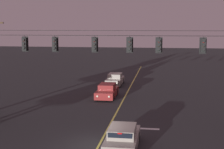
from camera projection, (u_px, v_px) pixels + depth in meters
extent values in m
plane|color=#28282B|center=(98.00, 147.00, 20.45)|extent=(180.00, 180.00, 0.00)
cube|color=#D1C64C|center=(120.00, 106.00, 30.87)|extent=(0.14, 60.00, 0.01)
cube|color=silver|center=(135.00, 128.00, 24.14)|extent=(3.40, 0.36, 0.01)
cylinder|color=black|center=(110.00, 36.00, 24.06)|extent=(17.69, 0.03, 0.03)
cylinder|color=black|center=(110.00, 31.00, 24.01)|extent=(17.69, 0.02, 0.02)
cylinder|color=black|center=(24.00, 36.00, 25.01)|extent=(0.04, 0.04, 0.18)
cube|color=black|center=(25.00, 44.00, 25.09)|extent=(0.32, 0.26, 0.96)
cube|color=black|center=(25.00, 44.00, 25.23)|extent=(0.48, 0.03, 1.12)
sphere|color=red|center=(23.00, 40.00, 24.89)|extent=(0.17, 0.17, 0.17)
cylinder|color=black|center=(23.00, 40.00, 24.85)|extent=(0.20, 0.10, 0.20)
sphere|color=#3D280A|center=(24.00, 44.00, 24.93)|extent=(0.17, 0.17, 0.17)
cylinder|color=black|center=(23.00, 44.00, 24.89)|extent=(0.20, 0.10, 0.20)
sphere|color=black|center=(24.00, 48.00, 24.97)|extent=(0.17, 0.17, 0.17)
cylinder|color=black|center=(24.00, 48.00, 24.93)|extent=(0.20, 0.10, 0.20)
cylinder|color=black|center=(54.00, 37.00, 24.67)|extent=(0.04, 0.04, 0.18)
cube|color=black|center=(55.00, 44.00, 24.75)|extent=(0.32, 0.26, 0.96)
cube|color=black|center=(55.00, 44.00, 24.90)|extent=(0.48, 0.03, 1.12)
sphere|color=red|center=(54.00, 41.00, 24.56)|extent=(0.17, 0.17, 0.17)
cylinder|color=black|center=(54.00, 40.00, 24.51)|extent=(0.20, 0.10, 0.20)
sphere|color=#3D280A|center=(54.00, 45.00, 24.60)|extent=(0.17, 0.17, 0.17)
cylinder|color=black|center=(54.00, 44.00, 24.55)|extent=(0.20, 0.10, 0.20)
sphere|color=black|center=(54.00, 49.00, 24.64)|extent=(0.17, 0.17, 0.17)
cylinder|color=black|center=(54.00, 48.00, 24.59)|extent=(0.20, 0.10, 0.20)
cylinder|color=black|center=(94.00, 37.00, 24.24)|extent=(0.04, 0.04, 0.18)
cube|color=black|center=(94.00, 45.00, 24.32)|extent=(0.32, 0.26, 0.96)
cube|color=black|center=(95.00, 45.00, 24.46)|extent=(0.48, 0.03, 1.12)
sphere|color=red|center=(94.00, 41.00, 24.12)|extent=(0.17, 0.17, 0.17)
cylinder|color=black|center=(94.00, 40.00, 24.08)|extent=(0.20, 0.10, 0.20)
sphere|color=#3D280A|center=(94.00, 45.00, 24.17)|extent=(0.17, 0.17, 0.17)
cylinder|color=black|center=(94.00, 44.00, 24.12)|extent=(0.20, 0.10, 0.20)
sphere|color=black|center=(94.00, 49.00, 24.21)|extent=(0.17, 0.17, 0.17)
cylinder|color=black|center=(94.00, 48.00, 24.16)|extent=(0.20, 0.10, 0.20)
cylinder|color=black|center=(130.00, 37.00, 23.87)|extent=(0.04, 0.04, 0.18)
cube|color=black|center=(130.00, 45.00, 23.96)|extent=(0.32, 0.26, 0.96)
cube|color=black|center=(130.00, 45.00, 24.10)|extent=(0.48, 0.03, 1.12)
sphere|color=red|center=(129.00, 41.00, 23.76)|extent=(0.17, 0.17, 0.17)
cylinder|color=black|center=(129.00, 40.00, 23.71)|extent=(0.20, 0.10, 0.20)
sphere|color=#3D280A|center=(129.00, 45.00, 23.80)|extent=(0.17, 0.17, 0.17)
cylinder|color=black|center=(129.00, 45.00, 23.75)|extent=(0.20, 0.10, 0.20)
sphere|color=black|center=(129.00, 49.00, 23.84)|extent=(0.17, 0.17, 0.17)
cylinder|color=black|center=(129.00, 49.00, 23.80)|extent=(0.20, 0.10, 0.20)
cylinder|color=black|center=(159.00, 37.00, 23.58)|extent=(0.04, 0.04, 0.18)
cube|color=black|center=(159.00, 45.00, 23.66)|extent=(0.32, 0.26, 0.96)
cube|color=black|center=(159.00, 45.00, 23.80)|extent=(0.48, 0.03, 1.12)
sphere|color=red|center=(159.00, 41.00, 23.46)|extent=(0.17, 0.17, 0.17)
cylinder|color=black|center=(159.00, 41.00, 23.41)|extent=(0.20, 0.10, 0.20)
sphere|color=#3D280A|center=(159.00, 45.00, 23.50)|extent=(0.17, 0.17, 0.17)
cylinder|color=black|center=(159.00, 45.00, 23.46)|extent=(0.20, 0.10, 0.20)
sphere|color=black|center=(159.00, 50.00, 23.54)|extent=(0.17, 0.17, 0.17)
cylinder|color=black|center=(159.00, 49.00, 23.50)|extent=(0.20, 0.10, 0.20)
cylinder|color=black|center=(203.00, 37.00, 23.14)|extent=(0.04, 0.04, 0.18)
cube|color=black|center=(203.00, 46.00, 23.22)|extent=(0.32, 0.26, 0.96)
cube|color=black|center=(203.00, 46.00, 23.36)|extent=(0.48, 0.03, 1.12)
sphere|color=red|center=(204.00, 42.00, 23.02)|extent=(0.17, 0.17, 0.17)
cylinder|color=black|center=(204.00, 41.00, 22.98)|extent=(0.20, 0.10, 0.20)
sphere|color=#3D280A|center=(203.00, 46.00, 23.06)|extent=(0.17, 0.17, 0.17)
cylinder|color=black|center=(204.00, 45.00, 23.02)|extent=(0.20, 0.10, 0.20)
sphere|color=black|center=(203.00, 50.00, 23.11)|extent=(0.17, 0.17, 0.17)
cylinder|color=black|center=(203.00, 50.00, 23.06)|extent=(0.20, 0.10, 0.20)
cube|color=gray|center=(122.00, 140.00, 20.08)|extent=(1.80, 4.30, 0.68)
cube|color=gray|center=(122.00, 131.00, 19.87)|extent=(1.51, 2.15, 0.54)
cube|color=black|center=(124.00, 126.00, 20.79)|extent=(1.40, 0.21, 0.48)
cube|color=black|center=(120.00, 137.00, 18.83)|extent=(1.37, 0.18, 0.46)
cylinder|color=black|center=(112.00, 136.00, 21.53)|extent=(0.22, 0.64, 0.64)
cylinder|color=black|center=(138.00, 137.00, 21.29)|extent=(0.22, 0.64, 0.64)
cube|color=red|center=(120.00, 134.00, 18.69)|extent=(0.24, 0.04, 0.06)
cube|color=maroon|center=(107.00, 93.00, 34.21)|extent=(1.80, 4.30, 0.68)
cube|color=maroon|center=(107.00, 86.00, 34.24)|extent=(1.51, 2.15, 0.54)
cube|color=black|center=(106.00, 88.00, 33.32)|extent=(1.40, 0.21, 0.48)
cube|color=black|center=(109.00, 85.00, 35.28)|extent=(1.37, 0.18, 0.46)
cylinder|color=black|center=(113.00, 97.00, 32.82)|extent=(0.22, 0.64, 0.64)
cylinder|color=black|center=(97.00, 97.00, 33.05)|extent=(0.22, 0.64, 0.64)
cylinder|color=black|center=(117.00, 92.00, 35.43)|extent=(0.22, 0.64, 0.64)
cylinder|color=black|center=(102.00, 92.00, 35.66)|extent=(0.22, 0.64, 0.64)
sphere|color=white|center=(109.00, 97.00, 32.00)|extent=(0.20, 0.20, 0.20)
sphere|color=white|center=(97.00, 96.00, 32.16)|extent=(0.20, 0.20, 0.20)
cube|color=gray|center=(115.00, 81.00, 41.46)|extent=(1.80, 4.30, 0.68)
cube|color=gray|center=(115.00, 76.00, 41.49)|extent=(1.51, 2.15, 0.54)
cube|color=black|center=(114.00, 77.00, 40.57)|extent=(1.40, 0.21, 0.48)
cube|color=black|center=(116.00, 74.00, 42.53)|extent=(1.37, 0.18, 0.46)
cylinder|color=black|center=(120.00, 84.00, 40.07)|extent=(0.22, 0.64, 0.64)
cylinder|color=black|center=(107.00, 84.00, 40.30)|extent=(0.22, 0.64, 0.64)
cylinder|color=black|center=(123.00, 81.00, 42.68)|extent=(0.22, 0.64, 0.64)
cylinder|color=black|center=(110.00, 80.00, 42.91)|extent=(0.22, 0.64, 0.64)
sphere|color=white|center=(117.00, 83.00, 39.25)|extent=(0.20, 0.20, 0.20)
sphere|color=white|center=(107.00, 83.00, 39.41)|extent=(0.20, 0.20, 0.20)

